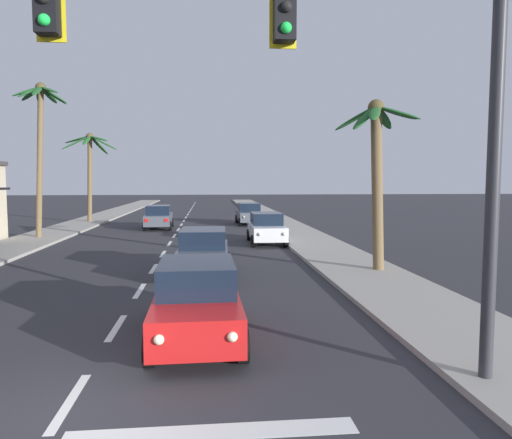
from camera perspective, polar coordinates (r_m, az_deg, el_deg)
The scene contains 13 objects.
ground_plane at distance 7.89m, azimuth -22.80°, elevation -21.39°, with size 220.00×220.00×0.00m, color #2D2D33.
sidewalk_right at distance 27.55m, azimuth 6.10°, elevation -2.30°, with size 3.20×110.00×0.14m, color #9E998E.
sidewalk_left at distance 28.76m, azimuth -26.00°, elevation -2.46°, with size 3.20×110.00×0.14m, color #9E998E.
lane_markings at distance 26.95m, azimuth -9.44°, elevation -2.64°, with size 4.28×87.21×0.01m.
traffic_signal_mast at distance 7.58m, azimuth 5.28°, elevation 18.81°, with size 10.68×0.41×7.55m.
sedan_lead_at_stop_bar at distance 10.36m, azimuth -7.18°, elevation -9.69°, with size 2.00×4.47×1.68m.
sedan_third_in_queue at distance 17.11m, azimuth -6.44°, elevation -3.96°, with size 2.05×4.49×1.68m.
sedan_oncoming_far at distance 34.29m, azimuth -11.74°, elevation 0.32°, with size 2.04×4.49×1.68m.
sedan_parked_nearest_kerb at distance 36.95m, azimuth -0.86°, elevation 0.73°, with size 2.02×4.48×1.68m.
sedan_parked_mid_kerb at distance 25.70m, azimuth 1.28°, elevation -1.02°, with size 1.97×4.46×1.68m.
palm_left_third at distance 30.33m, azimuth -24.71°, elevation 10.33°, with size 2.89×3.03×9.07m.
palm_left_farthest at distance 40.35m, azimuth -19.52°, elevation 7.11°, with size 4.47×4.60×7.26m.
palm_right_second at distance 17.86m, azimuth 14.48°, elevation 7.61°, with size 3.12×3.17×6.37m.
Camera 1 is at (2.19, -6.76, 3.43)m, focal length 32.93 mm.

